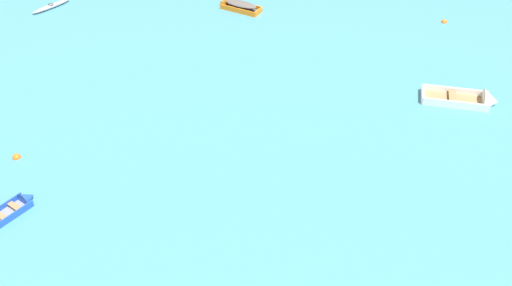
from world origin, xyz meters
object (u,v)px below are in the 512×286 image
rowboat_orange_near_camera (235,5)px  mooring_buoy_outer_edge (17,158)px  rowboat_white_back_row_left (476,100)px  rowboat_blue_cluster_outer (17,206)px  kayak_grey_near_right (51,6)px  mooring_buoy_between_boats_left (444,22)px

rowboat_orange_near_camera → mooring_buoy_outer_edge: size_ratio=8.18×
rowboat_white_back_row_left → rowboat_blue_cluster_outer: bearing=-145.0°
rowboat_blue_cluster_outer → mooring_buoy_outer_edge: rowboat_blue_cluster_outer is taller
rowboat_white_back_row_left → kayak_grey_near_right: size_ratio=1.38×
rowboat_white_back_row_left → rowboat_orange_near_camera: bearing=153.3°
rowboat_white_back_row_left → rowboat_blue_cluster_outer: 23.07m
rowboat_blue_cluster_outer → rowboat_white_back_row_left: bearing=35.0°
rowboat_orange_near_camera → mooring_buoy_between_boats_left: bearing=6.4°
rowboat_orange_near_camera → mooring_buoy_outer_edge: bearing=-106.4°
kayak_grey_near_right → rowboat_blue_cluster_outer: rowboat_blue_cluster_outer is taller
rowboat_blue_cluster_outer → mooring_buoy_outer_edge: (-1.96, 3.03, -0.14)m
rowboat_orange_near_camera → mooring_buoy_between_boats_left: (13.82, 1.54, -0.27)m
rowboat_orange_near_camera → mooring_buoy_outer_edge: (-5.31, -18.03, -0.27)m
rowboat_white_back_row_left → rowboat_blue_cluster_outer: size_ratio=1.40×
rowboat_white_back_row_left → rowboat_blue_cluster_outer: rowboat_white_back_row_left is taller
rowboat_blue_cluster_outer → mooring_buoy_between_boats_left: size_ratio=7.21×
rowboat_orange_near_camera → rowboat_blue_cluster_outer: 21.32m
kayak_grey_near_right → rowboat_white_back_row_left: bearing=-9.6°
kayak_grey_near_right → rowboat_orange_near_camera: 12.52m
mooring_buoy_outer_edge → rowboat_blue_cluster_outer: bearing=-57.0°
rowboat_white_back_row_left → mooring_buoy_between_boats_left: 9.51m
mooring_buoy_between_boats_left → mooring_buoy_outer_edge: bearing=-134.4°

